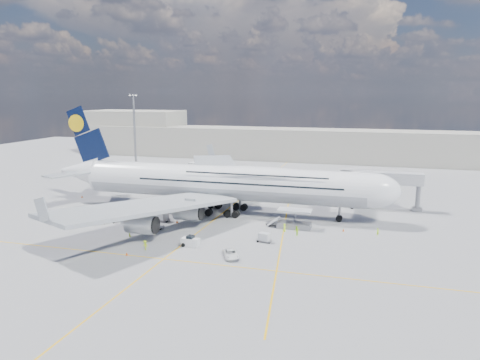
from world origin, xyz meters
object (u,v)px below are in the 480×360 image
(catering_truck_outer, at_px, (200,171))
(jet_bridge, at_px, (366,180))
(dolly_row_a, at_px, (110,220))
(cone_wing_right_inner, at_px, (177,221))
(crew_tug, at_px, (145,245))
(dolly_row_c, at_px, (162,216))
(cone_wing_left_inner, at_px, (200,193))
(crew_wing, at_px, (130,231))
(cone_wing_right_outer, at_px, (127,254))
(airliner, at_px, (224,182))
(crew_nose, at_px, (378,232))
(dolly_nose_near, at_px, (275,223))
(cone_wing_left_outer, at_px, (173,189))
(cone_tail, at_px, (82,197))
(light_mast, at_px, (135,134))
(baggage_tug, at_px, (191,242))
(service_van, at_px, (231,254))
(dolly_nose_far, at_px, (264,237))
(dolly_row_b, at_px, (156,227))
(cone_nose, at_px, (343,230))
(cargo_loader, at_px, (294,222))
(catering_truck_inner, at_px, (207,186))
(crew_van, at_px, (285,228))
(dolly_back, at_px, (101,221))
(crew_loader, at_px, (296,231))

(catering_truck_outer, bearing_deg, jet_bridge, -14.49)
(dolly_row_a, bearing_deg, cone_wing_right_inner, -7.89)
(dolly_row_a, distance_m, crew_tug, 19.99)
(dolly_row_c, height_order, cone_wing_left_inner, dolly_row_c)
(crew_wing, distance_m, cone_wing_right_outer, 10.23)
(airliner, xyz_separation_m, crew_nose, (32.32, -8.10, -6.10))
(dolly_nose_near, height_order, crew_wing, crew_wing)
(cone_wing_left_outer, bearing_deg, cone_wing_right_inner, -64.52)
(cone_tail, bearing_deg, crew_nose, -9.94)
(dolly_row_a, height_order, cone_tail, cone_tail)
(cone_wing_left_inner, height_order, cone_wing_right_outer, cone_wing_left_inner)
(light_mast, relative_size, baggage_tug, 8.04)
(cone_wing_left_outer, bearing_deg, cone_wing_right_outer, -74.27)
(service_van, height_order, crew_nose, crew_nose)
(airliner, distance_m, cone_wing_left_inner, 21.42)
(dolly_nose_far, bearing_deg, dolly_nose_near, 104.76)
(dolly_row_b, height_order, crew_tug, crew_tug)
(light_mast, relative_size, cone_nose, 48.50)
(cone_nose, bearing_deg, service_van, -129.61)
(cargo_loader, bearing_deg, crew_nose, -3.61)
(dolly_row_c, distance_m, crew_tug, 17.75)
(catering_truck_inner, bearing_deg, cargo_loader, -34.35)
(cone_wing_left_inner, relative_size, cone_wing_left_outer, 0.88)
(crew_van, relative_size, cone_tail, 2.85)
(dolly_row_a, xyz_separation_m, cone_nose, (46.07, 6.69, -0.10))
(cargo_loader, height_order, baggage_tug, cargo_loader)
(cone_nose, height_order, cone_wing_right_inner, cone_wing_right_inner)
(catering_truck_outer, distance_m, cone_tail, 39.32)
(cone_wing_right_inner, relative_size, cone_wing_right_outer, 1.17)
(crew_nose, bearing_deg, cone_nose, 117.66)
(airliner, height_order, catering_truck_inner, airliner)
(dolly_row_b, relative_size, dolly_nose_far, 1.30)
(crew_nose, bearing_deg, cone_wing_right_outer, 158.50)
(cargo_loader, height_order, dolly_row_c, cargo_loader)
(cargo_loader, height_order, catering_truck_inner, catering_truck_inner)
(dolly_row_c, distance_m, dolly_nose_near, 23.09)
(dolly_nose_far, bearing_deg, cone_nose, 51.42)
(dolly_row_a, height_order, crew_tug, crew_tug)
(catering_truck_outer, relative_size, service_van, 1.75)
(dolly_nose_far, bearing_deg, cone_tail, 169.90)
(cone_wing_left_inner, bearing_deg, crew_van, -44.08)
(cargo_loader, distance_m, cone_wing_right_inner, 23.43)
(dolly_back, bearing_deg, dolly_nose_near, 17.65)
(catering_truck_outer, xyz_separation_m, cone_nose, (46.47, -45.88, -1.84))
(dolly_row_b, xyz_separation_m, catering_truck_inner, (-0.76, 31.36, 1.77))
(catering_truck_inner, height_order, cone_wing_right_outer, catering_truck_inner)
(dolly_row_a, distance_m, crew_loader, 38.00)
(dolly_nose_near, xyz_separation_m, cone_wing_left_outer, (-33.28, 25.51, -0.08))
(crew_van, relative_size, cone_wing_left_outer, 2.51)
(catering_truck_outer, bearing_deg, crew_nose, -26.92)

